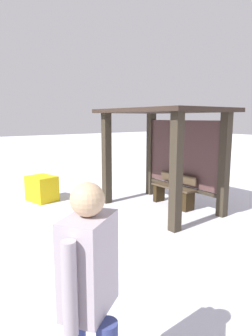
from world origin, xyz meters
TOP-DOWN VIEW (x-y plane):
  - ground_plane at (0.00, 0.00)m, footprint 60.00×60.00m
  - bus_shelter at (0.00, 0.19)m, footprint 2.81×1.91m
  - bench_left_inside at (0.00, 0.44)m, footprint 1.17×0.34m
  - person_walking at (3.25, -3.68)m, footprint 0.56×0.54m
  - grit_bin at (-2.29, -1.95)m, footprint 0.80×0.70m

SIDE VIEW (x-z plane):
  - ground_plane at x=0.00m, z-range 0.00..0.00m
  - grit_bin at x=-2.29m, z-range 0.00..0.63m
  - bench_left_inside at x=0.00m, z-range -0.02..0.74m
  - person_walking at x=3.25m, z-range 0.14..1.82m
  - bus_shelter at x=0.00m, z-range 0.51..2.79m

